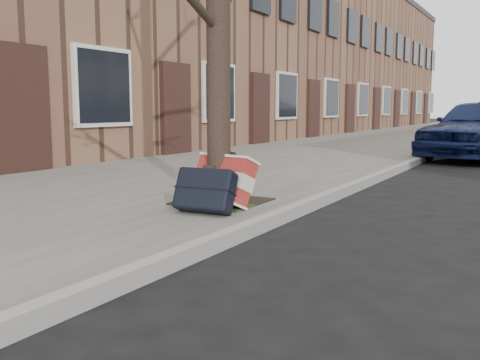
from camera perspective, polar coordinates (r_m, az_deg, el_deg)
The scene contains 6 objects.
ground at distance 3.86m, azimuth 14.51°, elevation -9.28°, with size 120.00×120.00×0.00m, color black.
near_sidewalk at distance 19.18m, azimuth 15.71°, elevation 4.22°, with size 5.00×70.00×0.12m, color gray.
house_near at distance 22.36m, azimuth 1.46°, elevation 13.77°, with size 6.80×40.00×7.00m, color brown.
dirt_patch at distance 5.70m, azimuth -1.88°, elevation -2.28°, with size 0.85×0.85×0.01m, color black.
suitcase_red at distance 5.42m, azimuth -1.86°, elevation -0.06°, with size 0.68×0.19×0.49m, color maroon.
suitcase_navy at distance 5.05m, azimuth -3.74°, elevation -1.05°, with size 0.58×0.19×0.41m, color black.
Camera 1 is at (0.94, -3.58, 1.11)m, focal length 40.00 mm.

